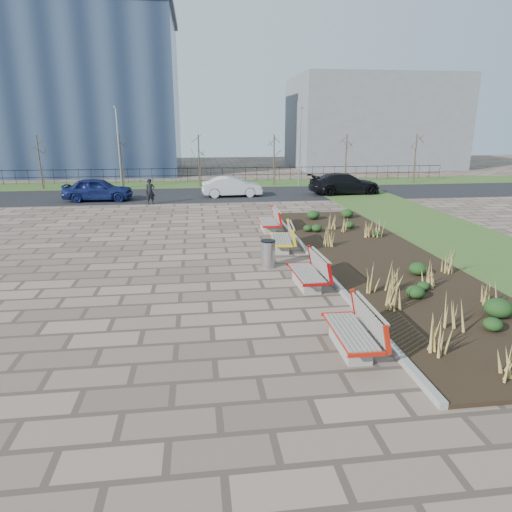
{
  "coord_description": "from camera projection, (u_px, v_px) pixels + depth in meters",
  "views": [
    {
      "loc": [
        -0.24,
        -10.45,
        4.83
      ],
      "look_at": [
        1.5,
        3.0,
        0.9
      ],
      "focal_mm": 32.0,
      "sensor_mm": 36.0,
      "label": 1
    }
  ],
  "objects": [
    {
      "name": "building_grey",
      "position": [
        372.0,
        122.0,
        52.41
      ],
      "size": [
        18.0,
        12.0,
        10.0
      ],
      "primitive_type": "cube",
      "color": "slate",
      "rests_on": "ground"
    },
    {
      "name": "grass_verge_far",
      "position": [
        200.0,
        184.0,
        37.99
      ],
      "size": [
        80.0,
        5.0,
        0.04
      ],
      "primitive_type": "cube",
      "color": "#33511E",
      "rests_on": "ground"
    },
    {
      "name": "road",
      "position": [
        201.0,
        195.0,
        32.28
      ],
      "size": [
        80.0,
        7.0,
        0.02
      ],
      "primitive_type": "cube",
      "color": "black",
      "rests_on": "ground"
    },
    {
      "name": "lamp_west",
      "position": [
        119.0,
        149.0,
        34.51
      ],
      "size": [
        0.24,
        0.6,
        6.0
      ],
      "primitive_type": null,
      "color": "gray",
      "rests_on": "grass_verge_far"
    },
    {
      "name": "railing_fence",
      "position": [
        199.0,
        175.0,
        39.25
      ],
      "size": [
        44.0,
        0.1,
        1.2
      ],
      "primitive_type": null,
      "color": "black",
      "rests_on": "grass_verge_far"
    },
    {
      "name": "pedestrian",
      "position": [
        150.0,
        192.0,
        28.31
      ],
      "size": [
        0.66,
        0.52,
        1.59
      ],
      "primitive_type": "imported",
      "rotation": [
        0.0,
        0.0,
        0.26
      ],
      "color": "black",
      "rests_on": "ground"
    },
    {
      "name": "tree_b",
      "position": [
        121.0,
        162.0,
        35.26
      ],
      "size": [
        1.4,
        1.4,
        4.0
      ],
      "primitive_type": null,
      "color": "#4C3D2D",
      "rests_on": "grass_verge_far"
    },
    {
      "name": "ground",
      "position": [
        212.0,
        326.0,
        11.33
      ],
      "size": [
        120.0,
        120.0,
        0.0
      ],
      "primitive_type": "plane",
      "color": "#816B59",
      "rests_on": "ground"
    },
    {
      "name": "planting_bed",
      "position": [
        376.0,
        259.0,
        16.85
      ],
      "size": [
        4.5,
        18.0,
        0.1
      ],
      "primitive_type": "cube",
      "color": "black",
      "rests_on": "ground"
    },
    {
      "name": "planting_curb",
      "position": [
        315.0,
        260.0,
        16.56
      ],
      "size": [
        0.16,
        18.0,
        0.15
      ],
      "primitive_type": "cube",
      "color": "gray",
      "rests_on": "ground"
    },
    {
      "name": "bench_d",
      "position": [
        268.0,
        220.0,
        21.3
      ],
      "size": [
        0.92,
        2.11,
        1.0
      ],
      "primitive_type": null,
      "rotation": [
        0.0,
        0.0,
        -0.01
      ],
      "color": "red",
      "rests_on": "ground"
    },
    {
      "name": "car_black",
      "position": [
        345.0,
        184.0,
        32.41
      ],
      "size": [
        5.24,
        2.48,
        1.48
      ],
      "primitive_type": "imported",
      "rotation": [
        0.0,
        0.0,
        1.65
      ],
      "color": "black",
      "rests_on": "road"
    },
    {
      "name": "car_silver",
      "position": [
        232.0,
        187.0,
        31.32
      ],
      "size": [
        4.14,
        1.58,
        1.35
      ],
      "primitive_type": "imported",
      "rotation": [
        0.0,
        0.0,
        1.61
      ],
      "color": "silver",
      "rests_on": "road"
    },
    {
      "name": "tree_d",
      "position": [
        274.0,
        160.0,
        36.74
      ],
      "size": [
        1.4,
        1.4,
        4.0
      ],
      "primitive_type": null,
      "color": "#4C3D2D",
      "rests_on": "grass_verge_far"
    },
    {
      "name": "tree_c",
      "position": [
        199.0,
        161.0,
        36.0
      ],
      "size": [
        1.4,
        1.4,
        4.0
      ],
      "primitive_type": null,
      "color": "#4C3D2D",
      "rests_on": "grass_verge_far"
    },
    {
      "name": "grass_verge_near",
      "position": [
        495.0,
        255.0,
        17.45
      ],
      "size": [
        5.0,
        38.0,
        0.04
      ],
      "primitive_type": "cube",
      "color": "#33511E",
      "rests_on": "ground"
    },
    {
      "name": "lamp_east",
      "position": [
        300.0,
        147.0,
        36.24
      ],
      "size": [
        0.24,
        0.6,
        6.0
      ],
      "primitive_type": null,
      "color": "gray",
      "rests_on": "grass_verge_far"
    },
    {
      "name": "bench_b",
      "position": [
        307.0,
        271.0,
        13.96
      ],
      "size": [
        0.97,
        2.13,
        1.0
      ],
      "primitive_type": null,
      "rotation": [
        0.0,
        0.0,
        0.03
      ],
      "color": "#A40A0C",
      "rests_on": "ground"
    },
    {
      "name": "bench_c",
      "position": [
        281.0,
        238.0,
        18.09
      ],
      "size": [
        1.13,
        2.19,
        1.0
      ],
      "primitive_type": null,
      "rotation": [
        0.0,
        0.0,
        -0.11
      ],
      "color": "yellow",
      "rests_on": "ground"
    },
    {
      "name": "car_blue",
      "position": [
        98.0,
        189.0,
        29.55
      ],
      "size": [
        4.39,
        1.83,
        1.49
      ],
      "primitive_type": "imported",
      "rotation": [
        0.0,
        0.0,
        1.55
      ],
      "color": "#121B50",
      "rests_on": "road"
    },
    {
      "name": "bench_a",
      "position": [
        351.0,
        329.0,
        10.02
      ],
      "size": [
        0.92,
        2.11,
        1.0
      ],
      "primitive_type": null,
      "rotation": [
        0.0,
        0.0,
        -0.01
      ],
      "color": "red",
      "rests_on": "ground"
    },
    {
      "name": "tree_e",
      "position": [
        346.0,
        159.0,
        37.48
      ],
      "size": [
        1.4,
        1.4,
        4.0
      ],
      "primitive_type": null,
      "color": "#4C3D2D",
      "rests_on": "grass_verge_far"
    },
    {
      "name": "tree_f",
      "position": [
        415.0,
        159.0,
        38.22
      ],
      "size": [
        1.4,
        1.4,
        4.0
      ],
      "primitive_type": null,
      "color": "#4C3D2D",
      "rests_on": "grass_verge_far"
    },
    {
      "name": "litter_bin",
      "position": [
        268.0,
        254.0,
        15.91
      ],
      "size": [
        0.5,
        0.5,
        0.94
      ],
      "primitive_type": "cylinder",
      "color": "#B2B2B7",
      "rests_on": "ground"
    },
    {
      "name": "tree_a",
      "position": [
        40.0,
        162.0,
        34.52
      ],
      "size": [
        1.4,
        1.4,
        4.0
      ],
      "primitive_type": null,
      "color": "#4C3D2D",
      "rests_on": "grass_verge_far"
    }
  ]
}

